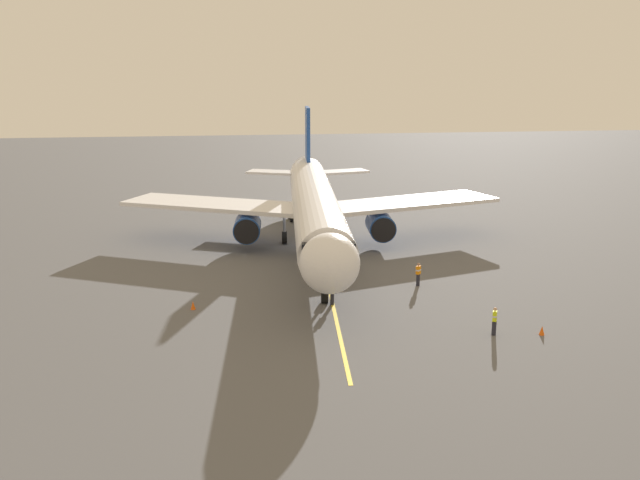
{
  "coord_description": "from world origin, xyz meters",
  "views": [
    {
      "loc": [
        6.46,
        58.87,
        15.09
      ],
      "look_at": [
        -0.56,
        10.41,
        3.0
      ],
      "focal_mm": 38.39,
      "sensor_mm": 36.0,
      "label": 1
    }
  ],
  "objects_px": {
    "ground_crew_marshaller": "(494,321)",
    "safety_cone_nose_right": "(193,305)",
    "ground_crew_wing_walker": "(418,274)",
    "airplane": "(315,205)",
    "ground_crew_loader": "(332,292)",
    "belt_loader_near_nose": "(296,213)",
    "safety_cone_nose_left": "(542,330)"
  },
  "relations": [
    {
      "from": "ground_crew_marshaller",
      "to": "safety_cone_nose_right",
      "type": "relative_size",
      "value": 3.11
    },
    {
      "from": "ground_crew_wing_walker",
      "to": "safety_cone_nose_right",
      "type": "height_order",
      "value": "ground_crew_wing_walker"
    },
    {
      "from": "airplane",
      "to": "ground_crew_wing_walker",
      "type": "bearing_deg",
      "value": 119.06
    },
    {
      "from": "ground_crew_loader",
      "to": "belt_loader_near_nose",
      "type": "xyz_separation_m",
      "value": [
        -0.58,
        -26.85,
        -0.17
      ]
    },
    {
      "from": "ground_crew_marshaller",
      "to": "ground_crew_wing_walker",
      "type": "xyz_separation_m",
      "value": [
        1.74,
        -9.9,
        0.0
      ]
    },
    {
      "from": "ground_crew_wing_walker",
      "to": "belt_loader_near_nose",
      "type": "relative_size",
      "value": 0.37
    },
    {
      "from": "ground_crew_wing_walker",
      "to": "safety_cone_nose_left",
      "type": "distance_m",
      "value": 11.27
    },
    {
      "from": "safety_cone_nose_left",
      "to": "safety_cone_nose_right",
      "type": "bearing_deg",
      "value": -20.0
    },
    {
      "from": "airplane",
      "to": "belt_loader_near_nose",
      "type": "xyz_separation_m",
      "value": [
        0.19,
        -12.71,
        -3.29
      ]
    },
    {
      "from": "ground_crew_marshaller",
      "to": "safety_cone_nose_right",
      "type": "distance_m",
      "value": 19.07
    },
    {
      "from": "safety_cone_nose_right",
      "to": "airplane",
      "type": "bearing_deg",
      "value": -125.79
    },
    {
      "from": "airplane",
      "to": "ground_crew_marshaller",
      "type": "height_order",
      "value": "airplane"
    },
    {
      "from": "ground_crew_loader",
      "to": "belt_loader_near_nose",
      "type": "bearing_deg",
      "value": -91.23
    },
    {
      "from": "airplane",
      "to": "safety_cone_nose_left",
      "type": "bearing_deg",
      "value": 116.59
    },
    {
      "from": "airplane",
      "to": "belt_loader_near_nose",
      "type": "bearing_deg",
      "value": -89.13
    },
    {
      "from": "airplane",
      "to": "safety_cone_nose_left",
      "type": "height_order",
      "value": "airplane"
    },
    {
      "from": "ground_crew_loader",
      "to": "safety_cone_nose_left",
      "type": "bearing_deg",
      "value": 148.22
    },
    {
      "from": "ground_crew_marshaller",
      "to": "belt_loader_near_nose",
      "type": "relative_size",
      "value": 0.37
    },
    {
      "from": "safety_cone_nose_left",
      "to": "airplane",
      "type": "bearing_deg",
      "value": -63.41
    },
    {
      "from": "ground_crew_loader",
      "to": "belt_loader_near_nose",
      "type": "height_order",
      "value": "belt_loader_near_nose"
    },
    {
      "from": "ground_crew_loader",
      "to": "safety_cone_nose_right",
      "type": "height_order",
      "value": "ground_crew_loader"
    },
    {
      "from": "ground_crew_wing_walker",
      "to": "safety_cone_nose_left",
      "type": "xyz_separation_m",
      "value": [
        -4.55,
        10.29,
        -0.61
      ]
    },
    {
      "from": "airplane",
      "to": "ground_crew_marshaller",
      "type": "distance_m",
      "value": 22.44
    },
    {
      "from": "ground_crew_marshaller",
      "to": "safety_cone_nose_right",
      "type": "height_order",
      "value": "ground_crew_marshaller"
    },
    {
      "from": "ground_crew_marshaller",
      "to": "belt_loader_near_nose",
      "type": "height_order",
      "value": "belt_loader_near_nose"
    },
    {
      "from": "ground_crew_wing_walker",
      "to": "airplane",
      "type": "bearing_deg",
      "value": -60.94
    },
    {
      "from": "airplane",
      "to": "ground_crew_loader",
      "type": "xyz_separation_m",
      "value": [
        0.77,
        14.15,
        -3.12
      ]
    },
    {
      "from": "ground_crew_wing_walker",
      "to": "safety_cone_nose_left",
      "type": "bearing_deg",
      "value": 113.86
    },
    {
      "from": "ground_crew_marshaller",
      "to": "safety_cone_nose_right",
      "type": "xyz_separation_m",
      "value": [
        17.7,
        -7.07,
        -0.61
      ]
    },
    {
      "from": "belt_loader_near_nose",
      "to": "safety_cone_nose_right",
      "type": "distance_m",
      "value": 28.17
    },
    {
      "from": "airplane",
      "to": "ground_crew_wing_walker",
      "type": "height_order",
      "value": "airplane"
    },
    {
      "from": "ground_crew_loader",
      "to": "safety_cone_nose_left",
      "type": "relative_size",
      "value": 3.11
    }
  ]
}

